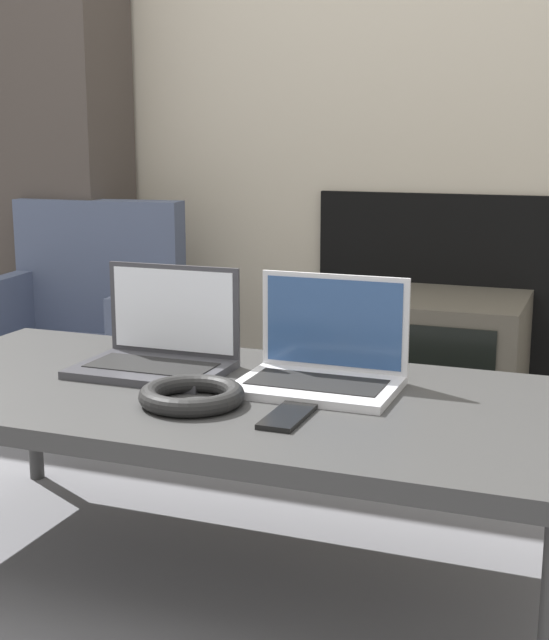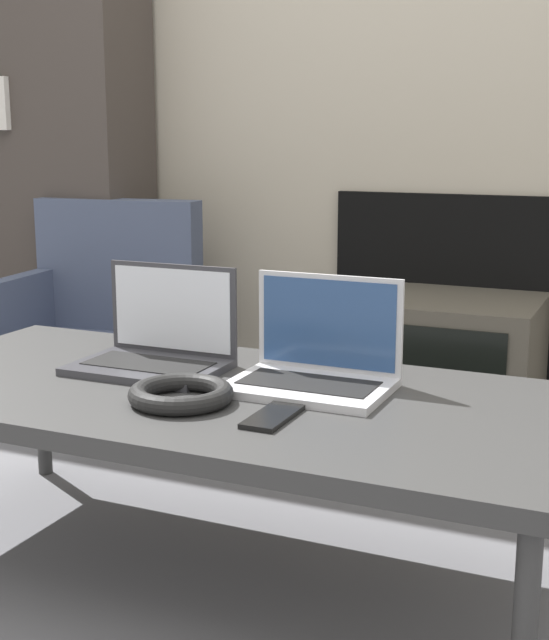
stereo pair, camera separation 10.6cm
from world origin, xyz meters
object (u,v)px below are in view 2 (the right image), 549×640
Objects in this scene: laptop_left at (157,346)px; headphones at (181,394)px; armchair at (102,309)px; tv at (436,361)px; phone at (273,417)px; laptop_right at (316,363)px.

laptop_left is 0.27m from headphones.
tv is at bearing 2.91° from armchair.
headphones is 0.30× the size of armchair.
laptop_left reaches higher than phone.
laptop_left is at bearing 148.85° from phone.
laptop_left is at bearing -179.83° from laptop_right.
laptop_right reaches higher than phone.
armchair is at bearing -170.50° from tv.
headphones is at bearing 174.67° from phone.
laptop_right is at bearing 47.63° from headphones.
laptop_left and laptop_right have the same top height.
headphones reaches higher than tv.
headphones is 0.19m from phone.
laptop_left reaches higher than tv.
tv is 0.91× the size of armchair.
headphones is (-0.18, -0.20, -0.03)m from laptop_right.
phone is 1.23m from tv.
laptop_right is 2.08× the size of phone.
armchair is (-1.08, 1.04, -0.09)m from phone.
phone is at bearing -89.46° from tv.
tv is (0.35, 1.00, -0.23)m from laptop_left.
laptop_right is at bearing 91.76° from phone.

